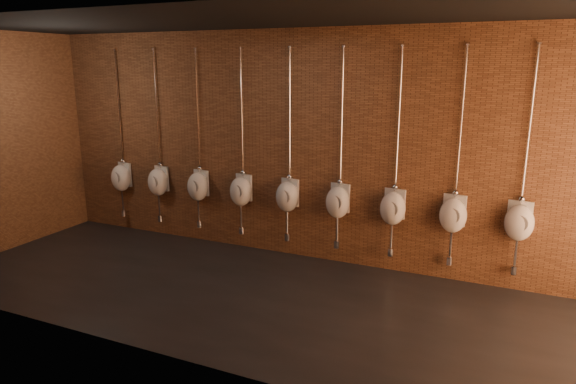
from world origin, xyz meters
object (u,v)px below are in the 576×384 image
object	(u,v)px
urinal_4	(287,195)
urinal_3	(241,190)
urinal_1	(158,181)
urinal_8	(519,221)
urinal_0	(121,177)
urinal_6	(393,207)
urinal_2	(198,185)
urinal_5	(338,201)
urinal_7	(453,214)

from	to	relation	value
urinal_4	urinal_3	bearing A→B (deg)	180.00
urinal_1	urinal_8	distance (m)	5.28
urinal_0	urinal_6	xyz separation A→B (m)	(4.53, 0.00, 0.00)
urinal_3	urinal_4	bearing A→B (deg)	0.00
urinal_1	urinal_2	size ratio (longest dim) A/B	1.00
urinal_5	urinal_6	world-z (taller)	same
urinal_5	urinal_8	world-z (taller)	same
urinal_6	urinal_1	bearing A→B (deg)	180.00
urinal_1	urinal_6	world-z (taller)	same
urinal_1	urinal_7	size ratio (longest dim) A/B	1.00
urinal_2	urinal_4	world-z (taller)	same
urinal_5	urinal_4	bearing A→B (deg)	180.00
urinal_2	urinal_5	world-z (taller)	same
urinal_6	urinal_7	size ratio (longest dim) A/B	1.00
urinal_8	urinal_0	bearing A→B (deg)	180.00
urinal_3	urinal_7	distance (m)	3.02
urinal_0	urinal_7	size ratio (longest dim) A/B	1.00
urinal_3	urinal_8	world-z (taller)	same
urinal_0	urinal_3	bearing A→B (deg)	0.00
urinal_0	urinal_2	distance (m)	1.51
urinal_3	urinal_4	distance (m)	0.75
urinal_3	urinal_7	bearing A→B (deg)	0.00
urinal_2	urinal_3	size ratio (longest dim) A/B	1.00
urinal_0	urinal_2	xyz separation A→B (m)	(1.51, 0.00, 0.00)
urinal_6	urinal_8	bearing A→B (deg)	0.00
urinal_4	urinal_8	world-z (taller)	same
urinal_1	urinal_7	world-z (taller)	same
urinal_1	urinal_7	xyz separation A→B (m)	(4.53, 0.00, 0.00)
urinal_1	urinal_7	bearing A→B (deg)	0.00
urinal_7	urinal_8	bearing A→B (deg)	0.00
urinal_4	urinal_5	bearing A→B (deg)	0.00
urinal_4	urinal_7	bearing A→B (deg)	0.00
urinal_3	urinal_7	xyz separation A→B (m)	(3.02, 0.00, 0.00)
urinal_5	urinal_6	distance (m)	0.75
urinal_2	urinal_5	size ratio (longest dim) A/B	1.00
urinal_1	urinal_4	world-z (taller)	same
urinal_5	urinal_7	xyz separation A→B (m)	(1.51, 0.00, 0.00)
urinal_1	urinal_2	distance (m)	0.75
urinal_3	urinal_8	bearing A→B (deg)	0.00
urinal_5	urinal_6	xyz separation A→B (m)	(0.75, 0.00, 0.00)
urinal_7	urinal_5	bearing A→B (deg)	180.00
urinal_3	urinal_6	world-z (taller)	same
urinal_0	urinal_7	world-z (taller)	same
urinal_7	urinal_3	bearing A→B (deg)	180.00
urinal_3	urinal_6	bearing A→B (deg)	0.00
urinal_7	urinal_6	bearing A→B (deg)	180.00
urinal_8	urinal_3	bearing A→B (deg)	180.00
urinal_6	urinal_8	size ratio (longest dim) A/B	1.00
urinal_4	urinal_2	bearing A→B (deg)	180.00
urinal_0	urinal_7	xyz separation A→B (m)	(5.28, 0.00, 0.00)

